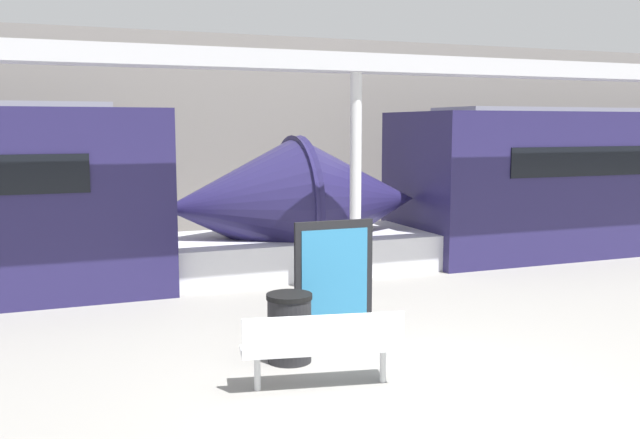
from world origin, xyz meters
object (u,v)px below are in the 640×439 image
at_px(bench_near, 323,343).
at_px(trash_bin, 289,328).
at_px(support_column_near, 355,188).
at_px(poster_board, 334,279).

distance_m(bench_near, trash_bin, 0.99).
bearing_deg(support_column_near, trash_bin, -128.45).
distance_m(trash_bin, support_column_near, 3.54).
distance_m(bench_near, poster_board, 1.90).
relative_size(poster_board, support_column_near, 0.43).
xyz_separation_m(bench_near, trash_bin, (-0.03, 0.98, -0.09)).
distance_m(bench_near, support_column_near, 4.26).
height_order(bench_near, poster_board, poster_board).
relative_size(bench_near, trash_bin, 2.15).
xyz_separation_m(trash_bin, poster_board, (0.87, 0.70, 0.38)).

